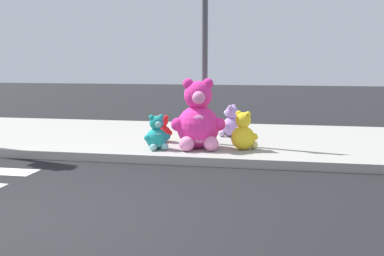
{
  "coord_description": "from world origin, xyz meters",
  "views": [
    {
      "loc": [
        2.52,
        -4.46,
        1.72
      ],
      "look_at": [
        0.91,
        3.6,
        0.55
      ],
      "focal_mm": 44.14,
      "sensor_mm": 36.0,
      "label": 1
    }
  ],
  "objects_px": {
    "plush_lime": "(190,126)",
    "plush_lavender": "(231,124)",
    "plush_pink_large": "(198,121)",
    "plush_red": "(163,131)",
    "plush_teal": "(157,136)",
    "plush_yellow": "(244,134)",
    "sign_pole": "(205,54)"
  },
  "relations": [
    {
      "from": "plush_yellow",
      "to": "plush_lavender",
      "type": "height_order",
      "value": "plush_yellow"
    },
    {
      "from": "plush_lime",
      "to": "plush_lavender",
      "type": "relative_size",
      "value": 0.89
    },
    {
      "from": "plush_red",
      "to": "sign_pole",
      "type": "bearing_deg",
      "value": 2.36
    },
    {
      "from": "sign_pole",
      "to": "plush_teal",
      "type": "xyz_separation_m",
      "value": [
        -0.73,
        -0.82,
        -1.45
      ]
    },
    {
      "from": "plush_lime",
      "to": "plush_yellow",
      "type": "relative_size",
      "value": 0.86
    },
    {
      "from": "plush_pink_large",
      "to": "plush_yellow",
      "type": "height_order",
      "value": "plush_pink_large"
    },
    {
      "from": "plush_pink_large",
      "to": "plush_lime",
      "type": "relative_size",
      "value": 2.13
    },
    {
      "from": "plush_teal",
      "to": "plush_red",
      "type": "bearing_deg",
      "value": 97.19
    },
    {
      "from": "plush_teal",
      "to": "sign_pole",
      "type": "bearing_deg",
      "value": 48.43
    },
    {
      "from": "plush_red",
      "to": "plush_lavender",
      "type": "xyz_separation_m",
      "value": [
        1.23,
        0.92,
        0.06
      ]
    },
    {
      "from": "sign_pole",
      "to": "plush_lavender",
      "type": "relative_size",
      "value": 4.77
    },
    {
      "from": "sign_pole",
      "to": "plush_red",
      "type": "relative_size",
      "value": 6.05
    },
    {
      "from": "plush_lime",
      "to": "plush_lavender",
      "type": "height_order",
      "value": "plush_lavender"
    },
    {
      "from": "sign_pole",
      "to": "plush_lime",
      "type": "xyz_separation_m",
      "value": [
        -0.42,
        0.62,
        -1.46
      ]
    },
    {
      "from": "plush_teal",
      "to": "plush_lavender",
      "type": "distance_m",
      "value": 2.05
    },
    {
      "from": "plush_lime",
      "to": "plush_lavender",
      "type": "xyz_separation_m",
      "value": [
        0.82,
        0.26,
        0.03
      ]
    },
    {
      "from": "plush_pink_large",
      "to": "plush_red",
      "type": "distance_m",
      "value": 1.02
    },
    {
      "from": "sign_pole",
      "to": "plush_yellow",
      "type": "height_order",
      "value": "sign_pole"
    },
    {
      "from": "plush_pink_large",
      "to": "plush_lavender",
      "type": "relative_size",
      "value": 1.89
    },
    {
      "from": "plush_lime",
      "to": "plush_yellow",
      "type": "height_order",
      "value": "plush_yellow"
    },
    {
      "from": "plush_pink_large",
      "to": "plush_lavender",
      "type": "bearing_deg",
      "value": 73.87
    },
    {
      "from": "plush_lime",
      "to": "plush_red",
      "type": "relative_size",
      "value": 1.12
    },
    {
      "from": "plush_red",
      "to": "plush_lavender",
      "type": "bearing_deg",
      "value": 36.61
    },
    {
      "from": "plush_lime",
      "to": "plush_yellow",
      "type": "bearing_deg",
      "value": -43.5
    },
    {
      "from": "plush_pink_large",
      "to": "plush_red",
      "type": "height_order",
      "value": "plush_pink_large"
    },
    {
      "from": "sign_pole",
      "to": "plush_lavender",
      "type": "distance_m",
      "value": 1.73
    },
    {
      "from": "plush_lime",
      "to": "plush_teal",
      "type": "bearing_deg",
      "value": -102.1
    },
    {
      "from": "sign_pole",
      "to": "plush_pink_large",
      "type": "relative_size",
      "value": 2.53
    },
    {
      "from": "plush_yellow",
      "to": "plush_red",
      "type": "distance_m",
      "value": 1.7
    },
    {
      "from": "plush_yellow",
      "to": "plush_lavender",
      "type": "xyz_separation_m",
      "value": [
        -0.39,
        1.41,
        -0.01
      ]
    },
    {
      "from": "plush_pink_large",
      "to": "plush_teal",
      "type": "relative_size",
      "value": 2.03
    },
    {
      "from": "sign_pole",
      "to": "plush_lime",
      "type": "relative_size",
      "value": 5.38
    }
  ]
}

